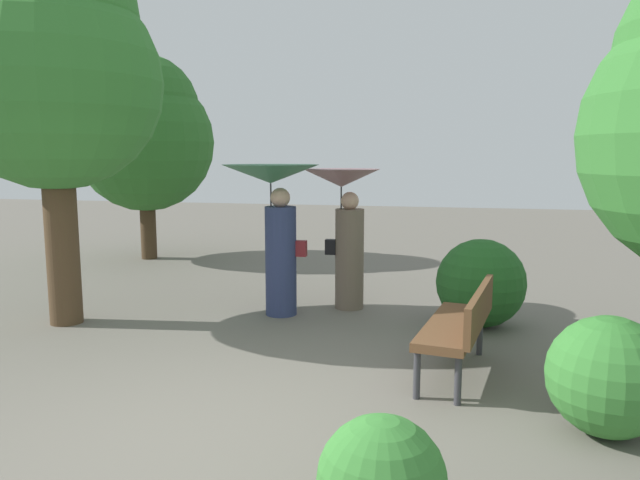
{
  "coord_description": "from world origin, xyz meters",
  "views": [
    {
      "loc": [
        1.73,
        -3.71,
        2.03
      ],
      "look_at": [
        0.0,
        3.99,
        0.91
      ],
      "focal_mm": 33.66,
      "sensor_mm": 36.0,
      "label": 1
    }
  ],
  "objects_px": {
    "person_left": "(275,208)",
    "person_right": "(345,214)",
    "tree_near_left": "(144,132)",
    "park_bench": "(462,322)",
    "tree_mid_left": "(51,61)"
  },
  "relations": [
    {
      "from": "tree_mid_left",
      "to": "park_bench",
      "type": "bearing_deg",
      "value": -9.29
    },
    {
      "from": "tree_near_left",
      "to": "park_bench",
      "type": "bearing_deg",
      "value": -40.96
    },
    {
      "from": "person_right",
      "to": "tree_mid_left",
      "type": "distance_m",
      "value": 3.95
    },
    {
      "from": "tree_near_left",
      "to": "person_right",
      "type": "bearing_deg",
      "value": -33.43
    },
    {
      "from": "park_bench",
      "to": "tree_mid_left",
      "type": "height_order",
      "value": "tree_mid_left"
    },
    {
      "from": "person_left",
      "to": "person_right",
      "type": "height_order",
      "value": "person_left"
    },
    {
      "from": "person_left",
      "to": "tree_mid_left",
      "type": "bearing_deg",
      "value": 103.84
    },
    {
      "from": "park_bench",
      "to": "tree_near_left",
      "type": "xyz_separation_m",
      "value": [
        -5.94,
        5.16,
        1.95
      ]
    },
    {
      "from": "park_bench",
      "to": "tree_near_left",
      "type": "height_order",
      "value": "tree_near_left"
    },
    {
      "from": "person_left",
      "to": "person_right",
      "type": "bearing_deg",
      "value": -65.12
    },
    {
      "from": "tree_mid_left",
      "to": "person_left",
      "type": "bearing_deg",
      "value": 21.68
    },
    {
      "from": "person_left",
      "to": "tree_near_left",
      "type": "bearing_deg",
      "value": 38.74
    },
    {
      "from": "tree_near_left",
      "to": "tree_mid_left",
      "type": "bearing_deg",
      "value": -73.83
    },
    {
      "from": "person_right",
      "to": "tree_near_left",
      "type": "distance_m",
      "value": 5.47
    },
    {
      "from": "person_left",
      "to": "person_right",
      "type": "distance_m",
      "value": 0.96
    }
  ]
}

